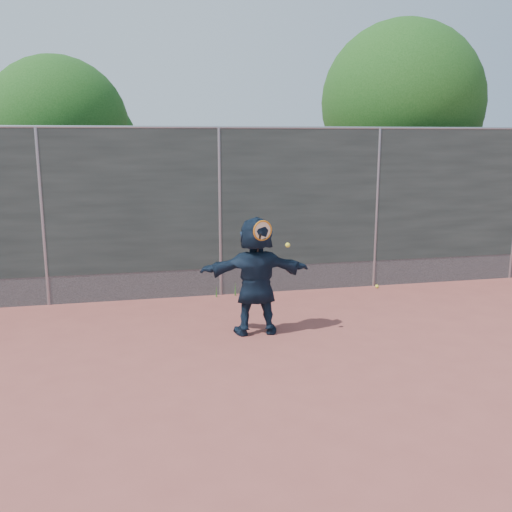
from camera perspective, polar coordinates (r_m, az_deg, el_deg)
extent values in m
plane|color=#9E4C42|center=(7.26, 0.81, -11.19)|extent=(80.00, 80.00, 0.00)
imported|color=#122134|center=(8.26, 0.00, -1.97)|extent=(1.64, 0.62, 1.74)
sphere|color=#F6F136|center=(11.17, 12.00, -2.99)|extent=(0.07, 0.07, 0.07)
cube|color=#38423D|center=(10.18, -3.67, 5.66)|extent=(20.00, 0.04, 2.50)
cube|color=slate|center=(10.45, -3.56, -2.54)|extent=(20.00, 0.03, 0.50)
cylinder|color=gray|center=(10.12, -3.76, 12.71)|extent=(20.00, 0.05, 0.05)
cylinder|color=gray|center=(10.20, -20.57, 3.53)|extent=(0.06, 0.06, 3.00)
cylinder|color=gray|center=(10.21, -3.65, 4.27)|extent=(0.06, 0.06, 3.00)
cylinder|color=gray|center=(11.07, 11.94, 4.62)|extent=(0.06, 0.06, 3.00)
torus|color=#C96C13|center=(7.95, 0.66, 2.55)|extent=(0.29, 0.10, 0.29)
cylinder|color=beige|center=(7.95, 0.66, 2.55)|extent=(0.24, 0.07, 0.25)
cylinder|color=black|center=(7.99, 0.28, 1.15)|extent=(0.06, 0.13, 0.33)
sphere|color=#F6F136|center=(8.05, 3.19, 1.10)|extent=(0.07, 0.07, 0.07)
cylinder|color=#382314|center=(13.70, 13.89, 5.03)|extent=(0.28, 0.28, 2.60)
sphere|color=#23561C|center=(13.63, 14.38, 14.63)|extent=(3.60, 3.60, 3.60)
sphere|color=#23561C|center=(14.13, 16.61, 12.93)|extent=(2.52, 2.52, 2.52)
cylinder|color=#382314|center=(13.21, -18.68, 3.64)|extent=(0.28, 0.28, 2.20)
sphere|color=#23561C|center=(13.09, -19.24, 12.00)|extent=(3.00, 3.00, 3.00)
sphere|color=#23561C|center=(13.24, -16.43, 10.86)|extent=(2.10, 2.10, 2.10)
cone|color=#387226|center=(10.40, -2.09, -3.27)|extent=(0.03, 0.03, 0.26)
cone|color=#387226|center=(10.47, -0.49, -3.05)|extent=(0.03, 0.03, 0.30)
cone|color=#387226|center=(10.34, -3.98, -3.51)|extent=(0.03, 0.03, 0.22)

